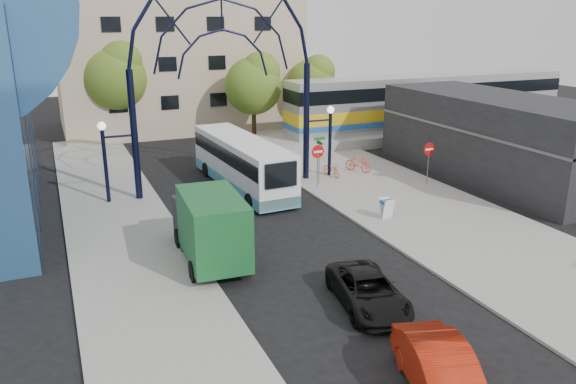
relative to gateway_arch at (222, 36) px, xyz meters
name	(u,v)px	position (x,y,z in m)	size (l,w,h in m)	color
ground	(344,294)	(0.00, -14.00, -8.56)	(120.00, 120.00, 0.00)	black
sidewalk_east	(451,225)	(8.00, -10.00, -8.50)	(8.00, 56.00, 0.12)	gray
plaza_west	(134,259)	(-6.50, -8.00, -8.50)	(5.00, 50.00, 0.12)	gray
gateway_arch	(222,36)	(0.00, 0.00, 0.00)	(13.64, 0.44, 12.10)	black
stop_sign	(318,156)	(4.80, -2.00, -6.56)	(0.80, 0.07, 2.50)	slate
do_not_enter_sign	(429,153)	(11.00, -4.00, -6.58)	(0.76, 0.07, 2.48)	slate
street_name_sign	(319,150)	(5.20, -1.40, -6.43)	(0.70, 0.70, 2.80)	slate
sandwich_board	(387,206)	(5.60, -8.02, -7.81)	(0.55, 0.61, 0.99)	white
commercial_block_east	(497,137)	(16.00, -4.00, -6.06)	(6.00, 16.00, 5.00)	black
apartment_block	(176,47)	(2.00, 20.97, -1.55)	(20.00, 12.10, 14.00)	#C9A98C
train_platform	(428,131)	(20.00, 8.00, -8.16)	(32.00, 5.00, 0.80)	gray
train_car	(430,101)	(20.00, 8.00, -5.66)	(25.10, 3.05, 4.20)	#B7B7BC
tree_north_a	(255,83)	(6.12, 11.93, -3.95)	(4.48, 4.48, 7.00)	#382314
tree_north_b	(116,74)	(-3.88, 15.93, -3.29)	(5.12, 5.12, 8.00)	#382314
tree_north_c	(313,81)	(12.12, 13.93, -4.28)	(4.16, 4.16, 6.50)	#382314
city_bus	(242,162)	(0.91, 0.04, -7.04)	(2.92, 10.64, 2.89)	white
green_truck	(209,226)	(-3.59, -9.14, -7.07)	(2.58, 6.01, 2.97)	black
black_suv	(368,291)	(0.32, -15.07, -7.96)	(1.97, 4.27, 1.19)	black
red_sedan	(443,374)	(-0.42, -20.03, -7.84)	(1.51, 4.32, 1.42)	#A31D0A
bike_near_a	(332,169)	(6.66, -0.20, -8.00)	(0.58, 1.67, 0.88)	#EF562F
bike_near_b	(358,163)	(8.66, 0.00, -7.88)	(0.52, 1.84, 1.10)	#E6552E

